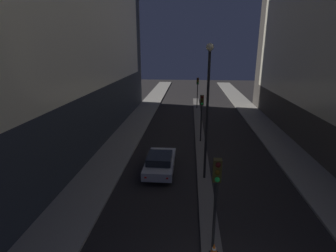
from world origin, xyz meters
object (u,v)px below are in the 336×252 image
traffic_light_far (198,86)px  car_left_lane (160,162)px  traffic_light_near (216,187)px  street_lamp (208,98)px  traffic_light_mid (202,108)px  traffic_cone_near (214,249)px

traffic_light_far → car_left_lane: bearing=-98.7°
traffic_light_near → street_lamp: bearing=90.0°
car_left_lane → traffic_light_near: bearing=-68.3°
traffic_light_mid → street_lamp: street_lamp is taller
traffic_light_near → car_left_lane: size_ratio=0.95×
traffic_light_near → street_lamp: (0.00, 6.75, 2.19)m
traffic_light_mid → traffic_light_far: same height
traffic_light_near → traffic_light_mid: size_ratio=1.00×
traffic_light_far → traffic_cone_near: traffic_light_far is taller
traffic_light_far → car_left_lane: 20.30m
traffic_light_mid → car_left_lane: bearing=-116.4°
traffic_light_far → street_lamp: (0.00, -20.82, 2.19)m
traffic_cone_near → car_left_lane: (-3.11, 7.72, 0.30)m
traffic_light_far → car_left_lane: size_ratio=0.95×
traffic_light_mid → car_left_lane: traffic_light_mid is taller
traffic_cone_near → traffic_light_mid: bearing=90.2°
traffic_light_far → street_lamp: size_ratio=0.50×
car_left_lane → traffic_light_mid: bearing=63.6°
street_lamp → traffic_cone_near: size_ratio=15.24×
street_lamp → traffic_light_mid: bearing=90.0°
traffic_cone_near → car_left_lane: bearing=111.9°
traffic_light_mid → street_lamp: 7.39m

